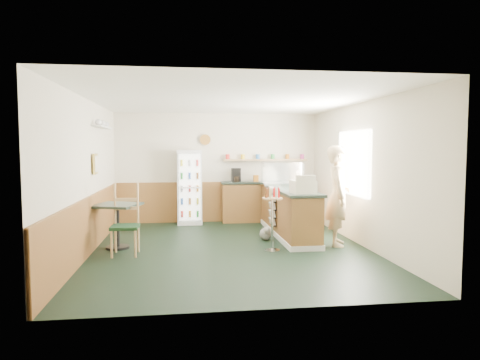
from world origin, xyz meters
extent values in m
plane|color=black|center=(0.00, 0.00, 0.00)|extent=(6.00, 6.00, 0.00)
cube|color=beige|center=(0.00, 3.01, 1.35)|extent=(5.00, 0.02, 2.70)
cube|color=beige|center=(-2.51, 0.00, 1.35)|extent=(0.02, 6.00, 2.70)
cube|color=beige|center=(2.51, 0.00, 1.35)|extent=(0.02, 6.00, 2.70)
cube|color=white|center=(0.00, 0.00, 2.71)|extent=(5.00, 6.00, 0.02)
cube|color=olive|center=(0.00, 2.97, 0.50)|extent=(4.98, 0.05, 1.00)
cube|color=olive|center=(-2.47, 0.00, 0.50)|extent=(0.05, 5.98, 1.00)
cube|color=white|center=(2.46, 0.30, 1.55)|extent=(0.06, 1.45, 1.25)
cube|color=#D8B951|center=(-2.45, 0.50, 1.55)|extent=(0.03, 0.32, 0.38)
cube|color=silver|center=(-2.40, 1.00, 2.25)|extent=(0.18, 1.20, 0.03)
cylinder|color=#9F6A27|center=(-0.30, 2.94, 2.05)|extent=(0.26, 0.04, 0.26)
cube|color=olive|center=(1.35, 1.07, 0.47)|extent=(0.60, 2.95, 0.95)
cube|color=silver|center=(1.35, 1.07, 0.05)|extent=(0.64, 2.97, 0.10)
cube|color=#27362E|center=(1.35, 1.08, 0.98)|extent=(0.68, 3.01, 0.05)
cube|color=olive|center=(1.20, 2.80, 0.47)|extent=(2.20, 0.38, 0.95)
cube|color=#27362E|center=(1.20, 2.80, 0.98)|extent=(2.24, 0.42, 0.05)
cube|color=tan|center=(1.20, 2.88, 1.55)|extent=(2.10, 0.22, 0.04)
cube|color=black|center=(0.45, 2.80, 1.18)|extent=(0.22, 0.18, 0.34)
cylinder|color=#B2664C|center=(0.25, 2.88, 1.63)|extent=(0.10, 0.10, 0.12)
cylinder|color=#B2664C|center=(0.63, 2.88, 1.63)|extent=(0.10, 0.10, 0.12)
cylinder|color=#B2664C|center=(1.01, 2.88, 1.63)|extent=(0.10, 0.10, 0.12)
cylinder|color=#B2664C|center=(1.39, 2.88, 1.63)|extent=(0.10, 0.10, 0.12)
cylinder|color=#B2664C|center=(1.77, 2.88, 1.63)|extent=(0.10, 0.10, 0.12)
cylinder|color=#B2664C|center=(2.15, 2.88, 1.63)|extent=(0.10, 0.10, 0.12)
cube|color=silver|center=(-0.70, 2.78, 0.90)|extent=(0.59, 0.42, 1.80)
cube|color=white|center=(-0.70, 2.55, 0.91)|extent=(0.50, 0.02, 1.59)
cube|color=silver|center=(-0.70, 2.48, 0.91)|extent=(0.54, 0.02, 1.64)
cube|color=silver|center=(1.35, 1.64, 1.04)|extent=(0.89, 0.47, 0.06)
cube|color=silver|center=(1.35, 1.64, 1.29)|extent=(0.87, 0.45, 0.45)
cube|color=beige|center=(1.35, -0.04, 1.13)|extent=(0.43, 0.45, 0.24)
imported|color=tan|center=(2.05, 0.02, 0.94)|extent=(0.61, 0.73, 1.89)
cylinder|color=silver|center=(0.73, -0.26, 0.01)|extent=(0.28, 0.28, 0.02)
cylinder|color=silver|center=(0.73, -0.26, 0.48)|extent=(0.04, 0.04, 0.94)
cylinder|color=tan|center=(0.73, -0.26, 0.95)|extent=(0.36, 0.36, 0.02)
cylinder|color=red|center=(0.84, -0.26, 1.04)|extent=(0.05, 0.05, 0.16)
cylinder|color=red|center=(0.79, -0.17, 1.04)|extent=(0.05, 0.05, 0.16)
cylinder|color=red|center=(0.68, -0.17, 1.04)|extent=(0.05, 0.05, 0.16)
cylinder|color=red|center=(0.62, -0.26, 1.04)|extent=(0.05, 0.05, 0.16)
cylinder|color=red|center=(0.67, -0.36, 1.04)|extent=(0.05, 0.05, 0.16)
cylinder|color=red|center=(0.78, -0.36, 1.04)|extent=(0.05, 0.05, 0.16)
cube|color=black|center=(1.01, 0.99, 0.25)|extent=(0.05, 0.40, 0.03)
cube|color=beige|center=(0.99, 0.99, 0.32)|extent=(0.09, 0.36, 0.14)
cube|color=black|center=(1.01, 0.99, 0.41)|extent=(0.05, 0.40, 0.03)
cube|color=beige|center=(0.99, 0.99, 0.48)|extent=(0.09, 0.36, 0.14)
cube|color=black|center=(1.01, 0.99, 0.58)|extent=(0.05, 0.40, 0.03)
cube|color=beige|center=(0.99, 0.99, 0.65)|extent=(0.09, 0.36, 0.14)
cube|color=black|center=(1.01, 0.99, 0.74)|extent=(0.05, 0.40, 0.03)
cube|color=beige|center=(0.99, 0.99, 0.81)|extent=(0.09, 0.36, 0.14)
cube|color=black|center=(1.01, 0.99, 0.90)|extent=(0.05, 0.40, 0.03)
cube|color=beige|center=(0.99, 0.99, 0.97)|extent=(0.09, 0.36, 0.14)
cylinder|color=black|center=(-2.05, 0.29, 0.02)|extent=(0.43, 0.43, 0.04)
cylinder|color=black|center=(-2.05, 0.29, 0.41)|extent=(0.09, 0.09, 0.75)
cube|color=#27362E|center=(-2.05, 0.29, 0.80)|extent=(0.95, 0.95, 0.04)
cube|color=black|center=(-1.84, -0.22, 0.49)|extent=(0.47, 0.47, 0.05)
cylinder|color=tan|center=(-2.04, -0.42, 0.24)|extent=(0.04, 0.04, 0.48)
cylinder|color=tan|center=(-1.64, -0.42, 0.24)|extent=(0.04, 0.04, 0.48)
cylinder|color=tan|center=(-2.04, -0.03, 0.24)|extent=(0.04, 0.04, 0.48)
cylinder|color=tan|center=(-1.64, -0.03, 0.24)|extent=(0.04, 0.04, 0.48)
cube|color=tan|center=(-1.84, -0.02, 0.86)|extent=(0.41, 0.05, 0.74)
sphere|color=gray|center=(0.79, 0.65, 0.12)|extent=(0.24, 0.24, 0.24)
sphere|color=gray|center=(0.79, 0.53, 0.22)|extent=(0.14, 0.14, 0.14)
camera|label=1|loc=(-0.82, -7.68, 1.84)|focal=32.00mm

